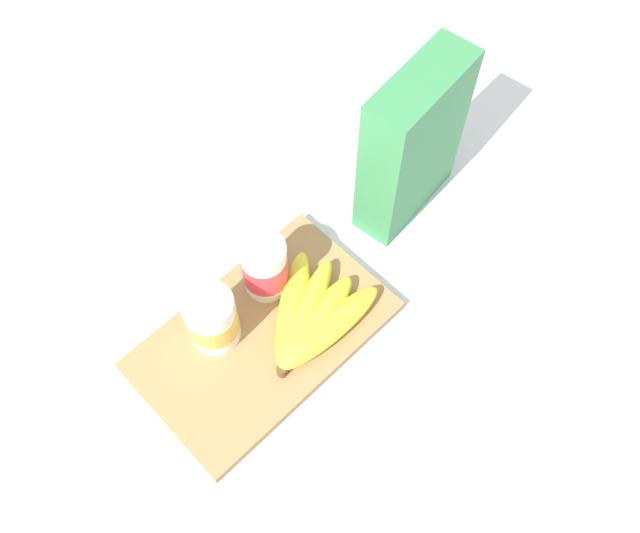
# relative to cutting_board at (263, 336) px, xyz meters

# --- Properties ---
(ground_plane) EXTENTS (2.40, 2.40, 0.00)m
(ground_plane) POSITION_rel_cutting_board_xyz_m (0.00, 0.00, -0.01)
(ground_plane) COLOR silver
(cutting_board) EXTENTS (0.35, 0.21, 0.02)m
(cutting_board) POSITION_rel_cutting_board_xyz_m (0.00, 0.00, 0.00)
(cutting_board) COLOR #A37A4C
(cutting_board) RESTS_ON ground_plane
(cereal_box) EXTENTS (0.18, 0.09, 0.26)m
(cereal_box) POSITION_rel_cutting_board_xyz_m (0.31, 0.02, 0.12)
(cereal_box) COLOR #38844C
(cereal_box) RESTS_ON ground_plane
(yogurt_cup_front) EXTENTS (0.07, 0.07, 0.09)m
(yogurt_cup_front) POSITION_rel_cutting_board_xyz_m (-0.04, 0.04, 0.06)
(yogurt_cup_front) COLOR white
(yogurt_cup_front) RESTS_ON cutting_board
(yogurt_cup_back) EXTENTS (0.06, 0.06, 0.10)m
(yogurt_cup_back) POSITION_rel_cutting_board_xyz_m (0.06, 0.05, 0.06)
(yogurt_cup_back) COLOR white
(yogurt_cup_back) RESTS_ON cutting_board
(banana_bunch) EXTENTS (0.19, 0.15, 0.04)m
(banana_bunch) POSITION_rel_cutting_board_xyz_m (0.06, -0.04, 0.03)
(banana_bunch) COLOR yellow
(banana_bunch) RESTS_ON cutting_board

